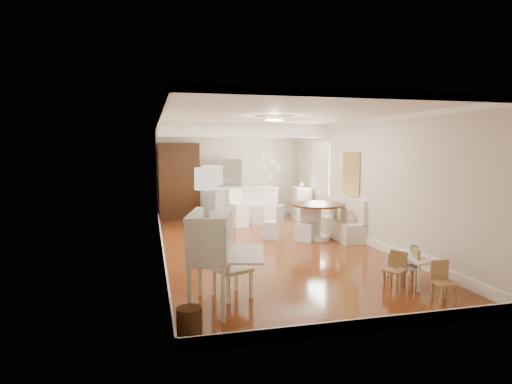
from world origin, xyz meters
name	(u,v)px	position (x,y,z in m)	size (l,w,h in m)	color
room	(265,156)	(0.04, 0.32, 1.98)	(9.00, 9.04, 2.82)	brown
secretary_bureau	(210,261)	(-1.70, -3.29, 0.66)	(1.03, 1.05, 1.32)	silver
gustavian_armchair	(232,268)	(-1.33, -2.91, 0.43)	(0.50, 0.50, 0.87)	silver
wicker_basket	(189,320)	(-2.05, -3.98, 0.15)	(0.30, 0.30, 0.30)	#482C16
kids_table	(414,269)	(1.64, -2.96, 0.22)	(0.53, 0.88, 0.44)	silver
kids_chair_a	(395,270)	(1.17, -3.13, 0.29)	(0.28, 0.28, 0.58)	olive
kids_chair_b	(407,267)	(1.43, -3.07, 0.31)	(0.30, 0.30, 0.61)	olive
kids_chair_c	(444,282)	(1.51, -3.84, 0.29)	(0.28, 0.28, 0.58)	#A87E4C
banquette	(341,218)	(1.99, 0.50, 0.49)	(0.52, 1.60, 0.98)	silver
dining_table	(318,222)	(1.36, 0.44, 0.43)	(1.26, 1.26, 0.86)	#4B2918
slip_chair_near	(306,223)	(1.05, 0.39, 0.41)	(0.39, 0.41, 0.83)	silver
slip_chair_far	(273,222)	(0.39, 0.84, 0.41)	(0.39, 0.40, 0.81)	silver
breakfast_counter	(242,205)	(0.10, 3.10, 0.52)	(2.05, 0.65, 1.03)	white
bar_stool_left	(238,208)	(-0.12, 2.53, 0.52)	(0.41, 0.41, 1.03)	white
bar_stool_right	(257,208)	(0.49, 2.81, 0.45)	(0.36, 0.36, 0.91)	silver
pantry_cabinet	(179,182)	(-1.60, 4.18, 1.15)	(1.20, 0.60, 2.30)	#381E11
fridge	(241,188)	(0.30, 4.15, 0.90)	(0.75, 0.65, 1.80)	silver
sideboard	(301,203)	(2.00, 3.31, 0.49)	(0.45, 1.02, 0.98)	beige
pencil_cup	(414,249)	(1.75, -2.75, 0.50)	(0.14, 0.14, 0.11)	#5C9858
branch_vase	(302,184)	(2.02, 3.35, 1.06)	(0.17, 0.17, 0.17)	white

